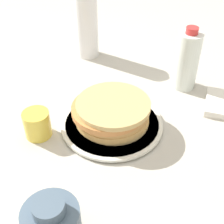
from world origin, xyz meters
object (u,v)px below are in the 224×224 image
object	(u,v)px
pancake_stack	(111,112)
juice_glass	(37,124)
plate	(112,124)
water_bottle_near	(187,60)
water_bottle_mid	(87,25)

from	to	relation	value
pancake_stack	juice_glass	xyz separation A→B (m)	(0.17, 0.06, -0.01)
plate	water_bottle_near	xyz separation A→B (m)	(-0.18, -0.22, 0.08)
juice_glass	water_bottle_near	world-z (taller)	water_bottle_near
plate	pancake_stack	size ratio (longest dim) A/B	1.32
plate	water_bottle_near	world-z (taller)	water_bottle_near
juice_glass	water_bottle_near	distance (m)	0.46
pancake_stack	water_bottle_near	size ratio (longest dim) A/B	1.05
juice_glass	water_bottle_mid	xyz separation A→B (m)	(-0.02, -0.42, 0.08)
plate	juice_glass	world-z (taller)	juice_glass
plate	juice_glass	distance (m)	0.19
pancake_stack	water_bottle_mid	size ratio (longest dim) A/B	0.83
water_bottle_near	water_bottle_mid	size ratio (longest dim) A/B	0.80
juice_glass	plate	bearing A→B (deg)	-159.69
plate	water_bottle_near	distance (m)	0.30
plate	water_bottle_near	size ratio (longest dim) A/B	1.39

